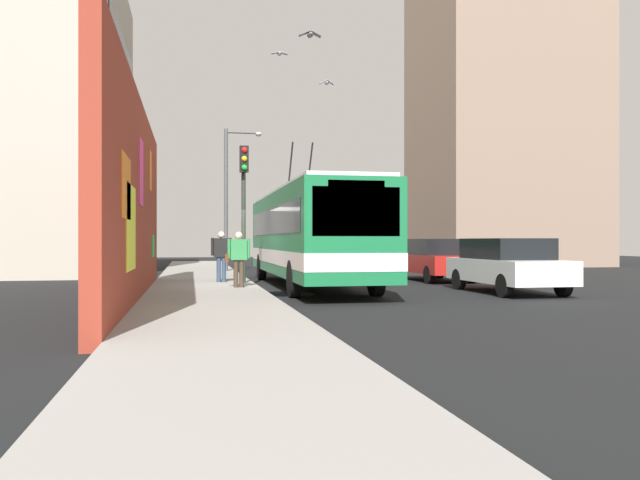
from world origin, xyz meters
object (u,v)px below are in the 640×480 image
(parked_car_white, at_px, (507,264))
(pedestrian_at_curb, at_px, (238,255))
(pedestrian_midblock, at_px, (221,252))
(parked_car_red, at_px, (434,259))
(street_lamp, at_px, (230,189))
(city_bus, at_px, (309,233))
(traffic_light, at_px, (244,191))

(parked_car_white, relative_size, pedestrian_at_curb, 2.80)
(pedestrian_at_curb, height_order, pedestrian_midblock, pedestrian_midblock)
(parked_car_red, xyz_separation_m, street_lamp, (6.41, 7.26, 3.01))
(pedestrian_at_curb, bearing_deg, parked_car_red, -61.64)
(parked_car_red, height_order, pedestrian_at_curb, pedestrian_at_curb)
(pedestrian_at_curb, xyz_separation_m, pedestrian_midblock, (2.58, 0.38, 0.04))
(pedestrian_midblock, bearing_deg, parked_car_white, -117.65)
(city_bus, height_order, pedestrian_at_curb, city_bus)
(parked_car_red, bearing_deg, city_bus, 112.60)
(traffic_light, xyz_separation_m, street_lamp, (8.74, -0.09, 0.73))
(city_bus, xyz_separation_m, pedestrian_at_curb, (-1.96, 2.45, -0.67))
(parked_car_white, relative_size, pedestrian_midblock, 2.72)
(parked_car_white, bearing_deg, street_lamp, 30.82)
(city_bus, xyz_separation_m, traffic_light, (-0.16, 2.15, 1.34))
(traffic_light, relative_size, street_lamp, 0.69)
(parked_car_white, xyz_separation_m, pedestrian_midblock, (4.21, 8.03, 0.29))
(parked_car_white, xyz_separation_m, traffic_light, (3.43, 7.35, 2.27))
(parked_car_white, bearing_deg, pedestrian_at_curb, 77.98)
(traffic_light, bearing_deg, pedestrian_midblock, 41.15)
(pedestrian_at_curb, relative_size, street_lamp, 0.25)
(pedestrian_at_curb, distance_m, traffic_light, 2.72)
(city_bus, height_order, parked_car_red, city_bus)
(traffic_light, bearing_deg, city_bus, -85.63)
(parked_car_red, bearing_deg, street_lamp, 48.55)
(traffic_light, bearing_deg, street_lamp, -0.59)
(parked_car_white, distance_m, street_lamp, 14.48)
(parked_car_red, distance_m, pedestrian_at_curb, 8.70)
(city_bus, bearing_deg, pedestrian_at_curb, 128.71)
(pedestrian_midblock, bearing_deg, traffic_light, -138.85)
(city_bus, bearing_deg, street_lamp, 13.51)
(parked_car_white, relative_size, traffic_light, 1.03)
(parked_car_red, relative_size, pedestrian_at_curb, 2.88)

